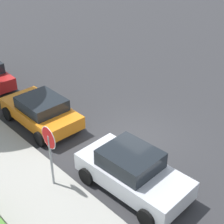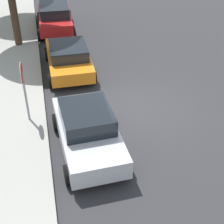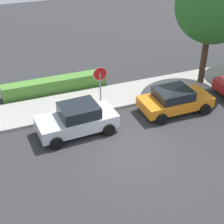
# 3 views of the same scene
# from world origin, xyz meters

# --- Properties ---
(ground_plane) EXTENTS (60.00, 60.00, 0.00)m
(ground_plane) POSITION_xyz_m (0.00, 0.00, 0.00)
(ground_plane) COLOR #2D2D30
(sidewalk_curb) EXTENTS (32.00, 2.69, 0.14)m
(sidewalk_curb) POSITION_xyz_m (0.00, 4.89, 0.07)
(sidewalk_curb) COLOR #9E9B93
(sidewalk_curb) RESTS_ON ground_plane
(stop_sign) EXTENTS (0.81, 0.08, 2.48)m
(stop_sign) POSITION_xyz_m (0.05, 4.16, 1.71)
(stop_sign) COLOR gray
(stop_sign) RESTS_ON ground_plane
(parked_car_silver) EXTENTS (4.08, 2.20, 1.54)m
(parked_car_silver) POSITION_xyz_m (-1.90, 2.24, 0.77)
(parked_car_silver) COLOR silver
(parked_car_silver) RESTS_ON ground_plane
(parked_car_orange) EXTENTS (3.98, 2.09, 1.37)m
(parked_car_orange) POSITION_xyz_m (3.73, 2.23, 0.71)
(parked_car_orange) COLOR orange
(parked_car_orange) RESTS_ON ground_plane
(street_tree_near_corner) EXTENTS (4.49, 4.49, 7.23)m
(street_tree_near_corner) POSITION_xyz_m (7.13, 4.42, 5.02)
(street_tree_near_corner) COLOR #422D1E
(street_tree_near_corner) RESTS_ON ground_plane
(front_yard_hedge) EXTENTS (6.43, 0.81, 0.90)m
(front_yard_hedge) POSITION_xyz_m (-1.91, 6.91, 0.45)
(front_yard_hedge) COLOR #4C8433
(front_yard_hedge) RESTS_ON ground_plane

